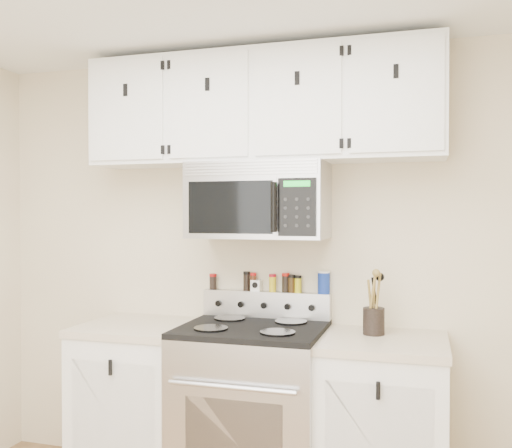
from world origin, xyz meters
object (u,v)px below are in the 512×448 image
(range, at_px, (252,411))
(utensil_crock, at_px, (374,319))
(microwave, at_px, (259,201))
(salt_canister, at_px, (324,282))

(range, distance_m, utensil_crock, 0.83)
(range, bearing_deg, utensil_crock, 9.39)
(range, xyz_separation_m, microwave, (0.00, 0.13, 1.14))
(utensil_crock, xyz_separation_m, salt_canister, (-0.30, 0.18, 0.16))
(range, distance_m, salt_canister, 0.81)
(microwave, height_order, salt_canister, microwave)
(microwave, xyz_separation_m, salt_canister, (0.34, 0.16, -0.47))
(range, relative_size, utensil_crock, 3.35)
(range, xyz_separation_m, utensil_crock, (0.64, 0.11, 0.52))
(range, height_order, microwave, microwave)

